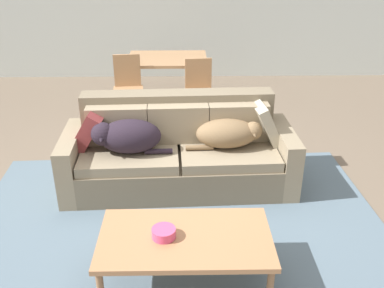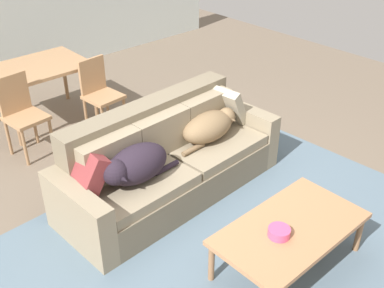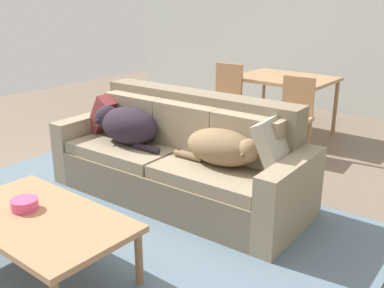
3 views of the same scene
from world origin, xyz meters
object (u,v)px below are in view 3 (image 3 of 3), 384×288
Objects in this scene: throw_pillow_by_right_arm at (277,146)px; coffee_table at (40,222)px; dog_on_left_cushion at (126,125)px; couch at (181,160)px; dining_table at (285,83)px; dog_on_right_cushion at (223,147)px; bowl_on_coffee_table at (25,204)px; dining_chair_near_left at (224,97)px; throw_pillow_by_left_arm at (112,113)px; dining_chair_near_right at (293,113)px.

coffee_table is (-0.83, -1.54, -0.27)m from throw_pillow_by_right_arm.
dog_on_left_cushion is at bearing -169.58° from throw_pillow_by_right_arm.
dog_on_left_cushion is 1.41m from throw_pillow_by_right_arm.
couch is 2.05× the size of dining_table.
throw_pillow_by_right_arm is at bearing -63.57° from dining_table.
dog_on_left_cushion is at bearing -176.59° from dog_on_right_cushion.
dining_table is at bearing 92.33° from couch.
dog_on_left_cushion is 4.46× the size of bowl_on_coffee_table.
dining_chair_near_left is (-0.61, 3.12, 0.07)m from bowl_on_coffee_table.
couch reaches higher than dog_on_right_cushion.
dog_on_right_cushion is 1.39m from throw_pillow_by_left_arm.
bowl_on_coffee_table is (-0.09, -1.46, 0.10)m from couch.
dining_chair_near_right reaches higher than dog_on_right_cushion.
dining_chair_near_right is at bearing 54.24° from throw_pillow_by_left_arm.
bowl_on_coffee_table is 3.70m from dining_table.
dining_chair_near_right is at bearing 83.38° from bowl_on_coffee_table.
dining_chair_near_right reaches higher than dining_table.
coffee_table is (0.06, -1.46, 0.02)m from couch.
bowl_on_coffee_table is 0.19× the size of dining_chair_near_left.
throw_pillow_by_right_arm is at bearing 2.43° from throw_pillow_by_left_arm.
throw_pillow_by_left_arm is (-0.38, 0.18, 0.01)m from dog_on_left_cushion.
dog_on_left_cushion is 1.85m from dining_chair_near_left.
couch is 1.46m from bowl_on_coffee_table.
couch reaches higher than bowl_on_coffee_table.
throw_pillow_by_right_arm is 0.50× the size of dining_chair_near_right.
coffee_table is 3.71m from dining_table.
couch is 5.37× the size of throw_pillow_by_right_arm.
throw_pillow_by_left_arm is 1.76m from coffee_table.
dining_chair_near_right reaches higher than coffee_table.
dining_chair_near_left reaches higher than dining_table.
dog_on_left_cushion is at bearing -90.11° from dining_chair_near_left.
coffee_table is at bearing -86.19° from dining_table.
dining_chair_near_left is (-1.59, 1.58, -0.13)m from throw_pillow_by_right_arm.
couch reaches higher than throw_pillow_by_left_arm.
dining_table is (-0.19, 2.24, 0.32)m from couch.
dog_on_right_cushion is at bearing -3.19° from throw_pillow_by_left_arm.
coffee_table is at bearing 0.54° from bowl_on_coffee_table.
bowl_on_coffee_table is (0.79, -1.46, -0.18)m from throw_pillow_by_left_arm.
dog_on_right_cushion is 0.42m from throw_pillow_by_right_arm.
dog_on_right_cushion reaches higher than bowl_on_coffee_table.
dining_chair_near_left is at bearing 171.17° from dining_chair_near_right.
throw_pillow_by_left_arm is 1.97m from dining_chair_near_right.
dog_on_left_cushion is 0.85× the size of dining_chair_near_left.
dog_on_right_cushion is 1.69m from dining_chair_near_right.
couch reaches higher than throw_pillow_by_right_arm.
dog_on_left_cushion is 0.62× the size of coffee_table.
dining_table is 0.79m from dining_chair_near_left.
bowl_on_coffee_table is (-0.15, -0.00, 0.07)m from coffee_table.
dog_on_left_cushion is at bearing -25.10° from throw_pillow_by_left_arm.
dog_on_right_cushion reaches higher than coffee_table.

